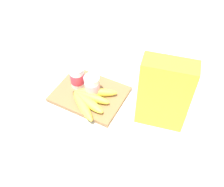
% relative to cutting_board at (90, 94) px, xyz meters
% --- Properties ---
extents(ground_plane, '(2.40, 2.40, 0.00)m').
position_rel_cutting_board_xyz_m(ground_plane, '(0.00, 0.00, -0.01)').
color(ground_plane, silver).
extents(cutting_board, '(0.29, 0.23, 0.02)m').
position_rel_cutting_board_xyz_m(cutting_board, '(0.00, 0.00, 0.00)').
color(cutting_board, olive).
rests_on(cutting_board, ground_plane).
extents(cereal_box, '(0.19, 0.11, 0.29)m').
position_rel_cutting_board_xyz_m(cereal_box, '(0.30, 0.02, 0.14)').
color(cereal_box, yellow).
rests_on(cereal_box, ground_plane).
extents(yogurt_cup_front, '(0.06, 0.06, 0.10)m').
position_rel_cutting_board_xyz_m(yogurt_cup_front, '(-0.07, 0.02, 0.06)').
color(yogurt_cup_front, white).
rests_on(yogurt_cup_front, cutting_board).
extents(yogurt_cup_back, '(0.06, 0.06, 0.10)m').
position_rel_cutting_board_xyz_m(yogurt_cup_back, '(0.02, -0.00, 0.06)').
color(yogurt_cup_back, white).
rests_on(yogurt_cup_back, cutting_board).
extents(banana_bunch, '(0.18, 0.20, 0.04)m').
position_rel_cutting_board_xyz_m(banana_bunch, '(0.03, -0.04, 0.03)').
color(banana_bunch, yellow).
rests_on(banana_bunch, cutting_board).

